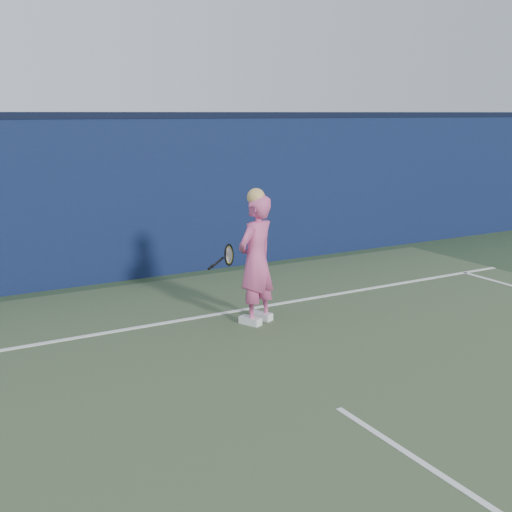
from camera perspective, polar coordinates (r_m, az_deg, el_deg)
ground at (r=5.26m, az=14.18°, el=-17.28°), size 80.00×80.00×0.00m
backstop_wall at (r=10.35m, az=-11.00°, el=4.96°), size 24.00×0.40×2.50m
wall_cap at (r=10.26m, az=-11.31°, el=12.17°), size 24.00×0.42×0.10m
player at (r=7.92m, az=-0.00°, el=-0.30°), size 0.70×0.60×1.70m
racket at (r=8.18m, az=-2.54°, el=0.01°), size 0.50×0.29×0.29m
court_lines at (r=5.06m, az=16.88°, el=-18.60°), size 11.00×12.04×0.01m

